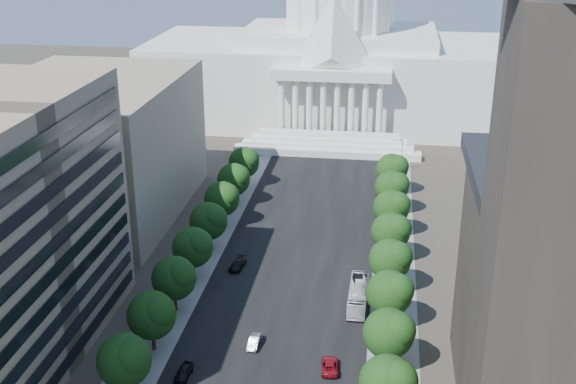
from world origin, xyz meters
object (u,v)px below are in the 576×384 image
at_px(car_silver, 254,342).
at_px(car_red, 330,366).
at_px(car_dark_b, 238,264).
at_px(city_bus, 358,295).
at_px(car_dark_a, 184,372).

relative_size(car_silver, car_red, 0.84).
bearing_deg(car_silver, car_dark_b, 109.16).
relative_size(car_red, city_bus, 0.41).
xyz_separation_m(car_silver, city_bus, (15.45, 15.17, 1.06)).
xyz_separation_m(car_dark_a, car_dark_b, (0.80, 34.83, -0.02)).
height_order(car_red, car_dark_b, car_dark_b).
relative_size(car_red, car_dark_b, 0.99).
distance_m(car_dark_a, car_dark_b, 34.84).
xyz_separation_m(car_dark_a, car_red, (21.09, 4.60, -0.06)).
height_order(car_dark_b, city_bus, city_bus).
xyz_separation_m(car_red, city_bus, (3.17, 19.94, 1.06)).
bearing_deg(car_silver, car_dark_a, -131.52).
relative_size(car_silver, car_dark_b, 0.83).
distance_m(car_red, car_dark_b, 36.40).
bearing_deg(car_dark_b, car_silver, -65.15).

